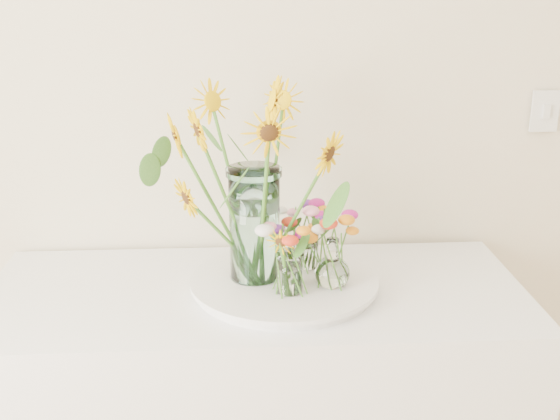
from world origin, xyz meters
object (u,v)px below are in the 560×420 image
object	(u,v)px
mason_jar	(254,224)
small_vase_a	(290,273)
small_vase_b	(332,263)
small_vase_c	(307,251)
tray	(284,285)

from	to	relation	value
mason_jar	small_vase_a	distance (m)	0.16
small_vase_b	small_vase_c	distance (m)	0.13
mason_jar	tray	bearing A→B (deg)	-12.07
mason_jar	small_vase_c	distance (m)	0.18
mason_jar	small_vase_b	bearing A→B (deg)	-17.95
tray	small_vase_b	world-z (taller)	small_vase_b
small_vase_a	mason_jar	bearing A→B (deg)	130.55
tray	small_vase_b	distance (m)	0.15
small_vase_b	small_vase_c	size ratio (longest dim) A/B	1.26
small_vase_b	small_vase_c	bearing A→B (deg)	113.69
tray	small_vase_b	size ratio (longest dim) A/B	3.56
mason_jar	small_vase_c	bearing A→B (deg)	21.52
tray	small_vase_c	bearing A→B (deg)	47.36
tray	small_vase_c	world-z (taller)	small_vase_c
small_vase_a	small_vase_c	distance (m)	0.16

